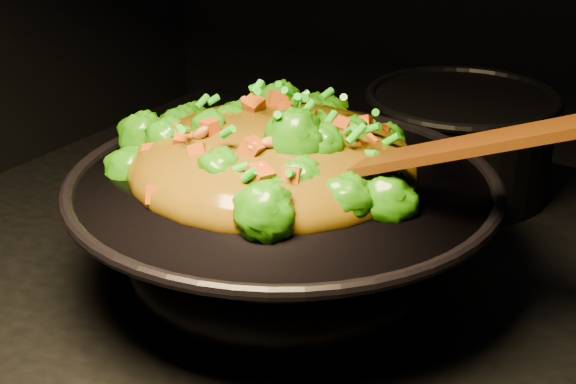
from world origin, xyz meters
The scene contains 4 objects.
wok centered at (-0.07, -0.07, 0.96)m, with size 0.46×0.46×0.13m, color black, non-canonical shape.
stir_fry centered at (-0.10, -0.05, 1.08)m, with size 0.32×0.32×0.11m, color #226E07, non-canonical shape.
spatula centered at (0.07, -0.06, 1.09)m, with size 0.35×0.05×0.01m, color #381307.
back_pot centered at (-0.02, 0.28, 0.97)m, with size 0.25×0.25×0.14m, color black.
Camera 1 is at (0.40, -0.80, 1.41)m, focal length 55.00 mm.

